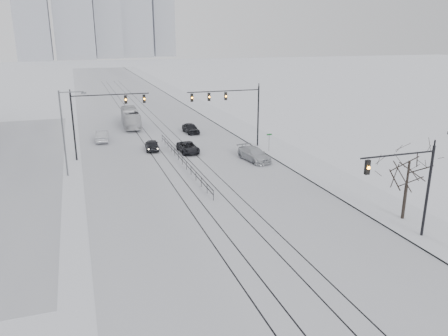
# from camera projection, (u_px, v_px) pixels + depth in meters

# --- Properties ---
(ground) EXTENTS (500.00, 500.00, 0.00)m
(ground) POSITION_uv_depth(u_px,v_px,m) (315.00, 318.00, 23.14)
(ground) COLOR white
(ground) RESTS_ON ground
(road) EXTENTS (22.00, 260.00, 0.02)m
(road) POSITION_uv_depth(u_px,v_px,m) (143.00, 119.00, 77.45)
(road) COLOR silver
(road) RESTS_ON ground
(sidewalk_east) EXTENTS (5.00, 260.00, 0.16)m
(sidewalk_east) POSITION_uv_depth(u_px,v_px,m) (215.00, 114.00, 81.58)
(sidewalk_east) COLOR silver
(sidewalk_east) RESTS_ON ground
(curb) EXTENTS (0.10, 260.00, 0.12)m
(curb) POSITION_uv_depth(u_px,v_px,m) (203.00, 115.00, 80.83)
(curb) COLOR gray
(curb) RESTS_ON ground
(tram_rails) EXTENTS (5.30, 180.00, 0.01)m
(tram_rails) POSITION_uv_depth(u_px,v_px,m) (165.00, 145.00, 59.34)
(tram_rails) COLOR black
(tram_rails) RESTS_ON ground
(skyline) EXTENTS (96.00, 48.00, 72.00)m
(skyline) POSITION_uv_depth(u_px,v_px,m) (94.00, 6.00, 263.38)
(skyline) COLOR #969AA5
(skyline) RESTS_ON ground
(traffic_mast_near) EXTENTS (6.10, 0.37, 7.00)m
(traffic_mast_near) POSITION_uv_depth(u_px,v_px,m) (411.00, 181.00, 30.54)
(traffic_mast_near) COLOR black
(traffic_mast_near) RESTS_ON ground
(traffic_mast_ne) EXTENTS (9.60, 0.37, 8.00)m
(traffic_mast_ne) POSITION_uv_depth(u_px,v_px,m) (234.00, 105.00, 55.63)
(traffic_mast_ne) COLOR black
(traffic_mast_ne) RESTS_ON ground
(traffic_mast_nw) EXTENTS (9.10, 0.37, 8.00)m
(traffic_mast_nw) POSITION_uv_depth(u_px,v_px,m) (99.00, 112.00, 51.47)
(traffic_mast_nw) COLOR black
(traffic_mast_nw) RESTS_ON ground
(street_light_west) EXTENTS (2.73, 0.25, 9.00)m
(street_light_west) POSITION_uv_depth(u_px,v_px,m) (66.00, 127.00, 45.02)
(street_light_west) COLOR #595B60
(street_light_west) RESTS_ON ground
(bare_tree) EXTENTS (4.40, 4.40, 6.10)m
(bare_tree) POSITION_uv_depth(u_px,v_px,m) (409.00, 167.00, 34.02)
(bare_tree) COLOR black
(bare_tree) RESTS_ON ground
(median_fence) EXTENTS (0.06, 24.00, 1.00)m
(median_fence) POSITION_uv_depth(u_px,v_px,m) (182.00, 160.00, 50.14)
(median_fence) COLOR black
(median_fence) RESTS_ON ground
(street_sign) EXTENTS (0.70, 0.06, 2.40)m
(street_sign) POSITION_uv_depth(u_px,v_px,m) (269.00, 140.00, 55.26)
(street_sign) COLOR #595B60
(street_sign) RESTS_ON ground
(sedan_sb_inner) EXTENTS (2.10, 4.31, 1.41)m
(sedan_sb_inner) POSITION_uv_depth(u_px,v_px,m) (152.00, 145.00, 56.39)
(sedan_sb_inner) COLOR black
(sedan_sb_inner) RESTS_ON ground
(sedan_sb_outer) EXTENTS (2.09, 4.88, 1.56)m
(sedan_sb_outer) POSITION_uv_depth(u_px,v_px,m) (102.00, 136.00, 60.93)
(sedan_sb_outer) COLOR #B4B6BC
(sedan_sb_outer) RESTS_ON ground
(sedan_nb_front) EXTENTS (2.22, 4.72, 1.30)m
(sedan_nb_front) POSITION_uv_depth(u_px,v_px,m) (188.00, 147.00, 55.35)
(sedan_nb_front) COLOR black
(sedan_nb_front) RESTS_ON ground
(sedan_nb_right) EXTENTS (2.96, 5.64, 1.56)m
(sedan_nb_right) POSITION_uv_depth(u_px,v_px,m) (254.00, 154.00, 51.70)
(sedan_nb_right) COLOR #BABDC3
(sedan_nb_right) RESTS_ON ground
(sedan_nb_far) EXTENTS (2.08, 4.51, 1.50)m
(sedan_nb_far) POSITION_uv_depth(u_px,v_px,m) (191.00, 128.00, 66.17)
(sedan_nb_far) COLOR black
(sedan_nb_far) RESTS_ON ground
(box_truck) EXTENTS (2.85, 10.46, 2.89)m
(box_truck) POSITION_uv_depth(u_px,v_px,m) (131.00, 118.00, 70.59)
(box_truck) COLOR silver
(box_truck) RESTS_ON ground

